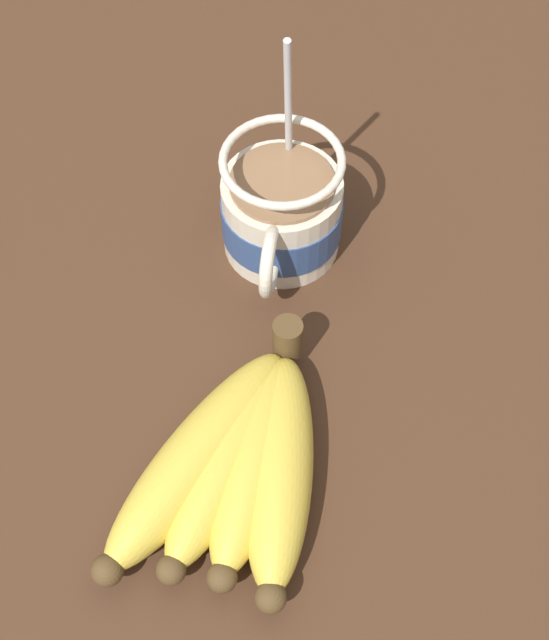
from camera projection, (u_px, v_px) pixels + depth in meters
The scene contains 3 objects.
table at pixel (251, 342), 63.37cm from camera, with size 111.31×111.31×3.67cm.
coffee_mug at pixel (281, 212), 62.88cm from camera, with size 11.96×8.67×17.36cm.
banana_bunch at pixel (239, 461), 54.15cm from camera, with size 18.34×13.34×4.49cm.
Camera 1 is at (32.69, 6.89, 55.73)cm, focal length 50.00 mm.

